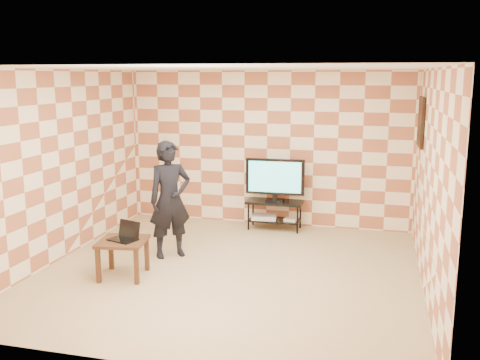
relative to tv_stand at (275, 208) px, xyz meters
name	(u,v)px	position (x,y,z in m)	size (l,w,h in m)	color
floor	(229,271)	(-0.21, -2.16, -0.37)	(5.00, 5.00, 0.00)	tan
wall_back	(267,149)	(-0.21, 0.34, 0.98)	(5.00, 0.02, 2.70)	#FFEDC6
wall_front	(151,224)	(-0.21, -4.66, 0.98)	(5.00, 0.02, 2.70)	#FFEDC6
wall_left	(60,166)	(-2.71, -2.16, 0.98)	(0.02, 5.00, 2.70)	#FFEDC6
wall_right	(430,183)	(2.29, -2.16, 0.98)	(0.02, 5.00, 2.70)	#FFEDC6
ceiling	(228,68)	(-0.21, -2.16, 2.33)	(5.00, 5.00, 0.02)	white
wall_art	(421,122)	(2.26, -0.61, 1.58)	(0.04, 0.72, 0.72)	black
tv_stand	(275,208)	(0.00, 0.00, 0.00)	(0.96, 0.43, 0.50)	black
tv	(275,178)	(0.00, 0.00, 0.54)	(1.01, 0.20, 0.73)	black
dvd_player	(264,217)	(-0.18, -0.03, -0.16)	(0.42, 0.30, 0.07)	silver
game_console	(290,220)	(0.29, -0.05, -0.17)	(0.20, 0.15, 0.05)	silver
side_table	(123,246)	(-1.51, -2.69, 0.05)	(0.68, 0.68, 0.50)	#342314
laptop	(125,236)	(-1.49, -2.65, 0.19)	(0.42, 0.37, 0.24)	black
person	(170,200)	(-1.21, -1.76, 0.49)	(0.62, 0.41, 1.70)	black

